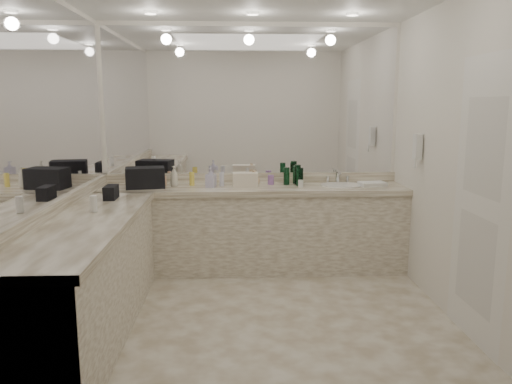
{
  "coord_description": "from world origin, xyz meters",
  "views": [
    {
      "loc": [
        -0.18,
        -3.95,
        1.75
      ],
      "look_at": [
        0.01,
        0.4,
        0.98
      ],
      "focal_mm": 35.0,
      "sensor_mm": 36.0,
      "label": 1
    }
  ],
  "objects_px": {
    "sink": "(342,186)",
    "black_toiletry_bag": "(145,177)",
    "wall_phone": "(418,147)",
    "cream_cosmetic_case": "(245,180)",
    "hand_towel": "(372,184)",
    "soap_bottle_a": "(174,176)",
    "soap_bottle_b": "(211,178)",
    "soap_bottle_c": "(254,178)"
  },
  "relations": [
    {
      "from": "sink",
      "to": "black_toiletry_bag",
      "type": "distance_m",
      "value": 2.05
    },
    {
      "from": "wall_phone",
      "to": "cream_cosmetic_case",
      "type": "distance_m",
      "value": 1.73
    },
    {
      "from": "wall_phone",
      "to": "hand_towel",
      "type": "height_order",
      "value": "wall_phone"
    },
    {
      "from": "soap_bottle_a",
      "to": "wall_phone",
      "type": "bearing_deg",
      "value": -12.6
    },
    {
      "from": "wall_phone",
      "to": "hand_towel",
      "type": "relative_size",
      "value": 0.89
    },
    {
      "from": "sink",
      "to": "soap_bottle_b",
      "type": "bearing_deg",
      "value": -177.75
    },
    {
      "from": "sink",
      "to": "soap_bottle_c",
      "type": "height_order",
      "value": "soap_bottle_c"
    },
    {
      "from": "cream_cosmetic_case",
      "to": "soap_bottle_a",
      "type": "relative_size",
      "value": 1.21
    },
    {
      "from": "soap_bottle_b",
      "to": "soap_bottle_a",
      "type": "bearing_deg",
      "value": 167.85
    },
    {
      "from": "cream_cosmetic_case",
      "to": "hand_towel",
      "type": "bearing_deg",
      "value": -0.46
    },
    {
      "from": "soap_bottle_a",
      "to": "soap_bottle_b",
      "type": "distance_m",
      "value": 0.39
    },
    {
      "from": "soap_bottle_c",
      "to": "soap_bottle_b",
      "type": "bearing_deg",
      "value": -174.0
    },
    {
      "from": "hand_towel",
      "to": "cream_cosmetic_case",
      "type": "bearing_deg",
      "value": 179.92
    },
    {
      "from": "sink",
      "to": "hand_towel",
      "type": "bearing_deg",
      "value": -8.25
    },
    {
      "from": "soap_bottle_b",
      "to": "black_toiletry_bag",
      "type": "bearing_deg",
      "value": 179.66
    },
    {
      "from": "cream_cosmetic_case",
      "to": "soap_bottle_a",
      "type": "distance_m",
      "value": 0.75
    },
    {
      "from": "sink",
      "to": "hand_towel",
      "type": "relative_size",
      "value": 1.64
    },
    {
      "from": "sink",
      "to": "soap_bottle_a",
      "type": "xyz_separation_m",
      "value": [
        -1.76,
        0.03,
        0.11
      ]
    },
    {
      "from": "wall_phone",
      "to": "soap_bottle_b",
      "type": "xyz_separation_m",
      "value": [
        -1.98,
        0.45,
        -0.35
      ]
    },
    {
      "from": "black_toiletry_bag",
      "to": "soap_bottle_a",
      "type": "height_order",
      "value": "black_toiletry_bag"
    },
    {
      "from": "black_toiletry_bag",
      "to": "wall_phone",
      "type": "bearing_deg",
      "value": -9.64
    },
    {
      "from": "black_toiletry_bag",
      "to": "soap_bottle_c",
      "type": "distance_m",
      "value": 1.12
    },
    {
      "from": "cream_cosmetic_case",
      "to": "soap_bottle_b",
      "type": "distance_m",
      "value": 0.36
    },
    {
      "from": "sink",
      "to": "soap_bottle_c",
      "type": "distance_m",
      "value": 0.93
    },
    {
      "from": "hand_towel",
      "to": "soap_bottle_a",
      "type": "distance_m",
      "value": 2.08
    },
    {
      "from": "black_toiletry_bag",
      "to": "soap_bottle_a",
      "type": "relative_size",
      "value": 1.82
    },
    {
      "from": "black_toiletry_bag",
      "to": "cream_cosmetic_case",
      "type": "bearing_deg",
      "value": 0.34
    },
    {
      "from": "hand_towel",
      "to": "soap_bottle_b",
      "type": "relative_size",
      "value": 1.31
    },
    {
      "from": "wall_phone",
      "to": "cream_cosmetic_case",
      "type": "height_order",
      "value": "wall_phone"
    },
    {
      "from": "cream_cosmetic_case",
      "to": "hand_towel",
      "type": "relative_size",
      "value": 0.96
    },
    {
      "from": "wall_phone",
      "to": "soap_bottle_c",
      "type": "relative_size",
      "value": 1.42
    },
    {
      "from": "soap_bottle_c",
      "to": "wall_phone",
      "type": "bearing_deg",
      "value": -17.79
    },
    {
      "from": "wall_phone",
      "to": "soap_bottle_c",
      "type": "xyz_separation_m",
      "value": [
        -1.54,
        0.49,
        -0.37
      ]
    },
    {
      "from": "cream_cosmetic_case",
      "to": "soap_bottle_a",
      "type": "height_order",
      "value": "soap_bottle_a"
    },
    {
      "from": "soap_bottle_a",
      "to": "cream_cosmetic_case",
      "type": "bearing_deg",
      "value": -5.6
    },
    {
      "from": "hand_towel",
      "to": "soap_bottle_a",
      "type": "bearing_deg",
      "value": 177.94
    },
    {
      "from": "soap_bottle_b",
      "to": "sink",
      "type": "bearing_deg",
      "value": 2.25
    },
    {
      "from": "cream_cosmetic_case",
      "to": "hand_towel",
      "type": "distance_m",
      "value": 1.34
    },
    {
      "from": "wall_phone",
      "to": "hand_towel",
      "type": "distance_m",
      "value": 0.69
    },
    {
      "from": "sink",
      "to": "cream_cosmetic_case",
      "type": "xyz_separation_m",
      "value": [
        -1.02,
        -0.04,
        0.08
      ]
    },
    {
      "from": "soap_bottle_a",
      "to": "soap_bottle_b",
      "type": "relative_size",
      "value": 1.05
    },
    {
      "from": "soap_bottle_a",
      "to": "soap_bottle_b",
      "type": "bearing_deg",
      "value": -12.15
    }
  ]
}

